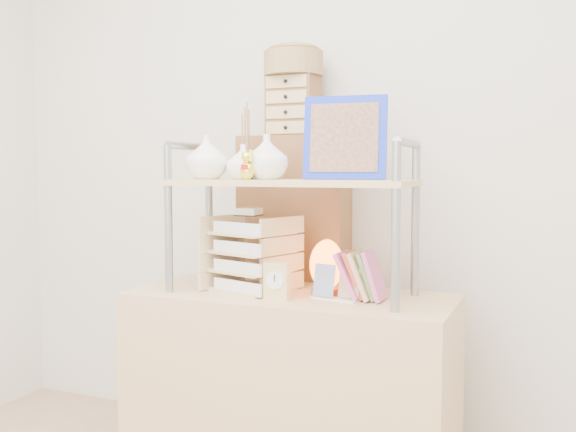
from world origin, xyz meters
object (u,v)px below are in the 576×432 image
desk (290,392)px  cabinet (295,293)px  salt_lamp (327,266)px  letter_tray (250,258)px

desk → cabinet: cabinet is taller
cabinet → salt_lamp: cabinet is taller
desk → cabinet: bearing=109.9°
salt_lamp → cabinet: bearing=128.7°
cabinet → letter_tray: bearing=-99.9°
desk → cabinet: 0.49m
salt_lamp → desk: bearing=-159.8°
salt_lamp → letter_tray: bearing=-170.9°
desk → letter_tray: (-0.17, -0.00, 0.50)m
desk → letter_tray: 0.53m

